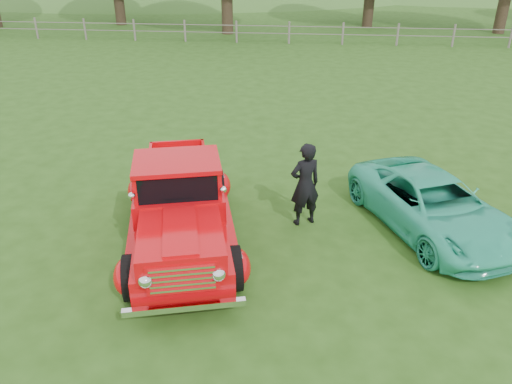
# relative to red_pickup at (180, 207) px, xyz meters

# --- Properties ---
(ground) EXTENTS (140.00, 140.00, 0.00)m
(ground) POSITION_rel_red_pickup_xyz_m (1.00, -0.77, -0.80)
(ground) COLOR #234712
(ground) RESTS_ON ground
(distant_hills) EXTENTS (116.00, 60.00, 18.00)m
(distant_hills) POSITION_rel_red_pickup_xyz_m (-3.09, 58.69, -5.34)
(distant_hills) COLOR #346023
(distant_hills) RESTS_ON ground
(fence_line) EXTENTS (48.00, 0.12, 1.20)m
(fence_line) POSITION_rel_red_pickup_xyz_m (1.00, 21.23, -0.19)
(fence_line) COLOR #6A625A
(fence_line) RESTS_ON ground
(red_pickup) EXTENTS (3.14, 5.27, 1.78)m
(red_pickup) POSITION_rel_red_pickup_xyz_m (0.00, 0.00, 0.00)
(red_pickup) COLOR black
(red_pickup) RESTS_ON ground
(teal_sedan) EXTENTS (3.35, 4.43, 1.12)m
(teal_sedan) POSITION_rel_red_pickup_xyz_m (4.82, 1.06, -0.24)
(teal_sedan) COLOR #2DB690
(teal_sedan) RESTS_ON ground
(man) EXTENTS (0.76, 0.67, 1.75)m
(man) POSITION_rel_red_pickup_xyz_m (2.30, 1.04, 0.08)
(man) COLOR black
(man) RESTS_ON ground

